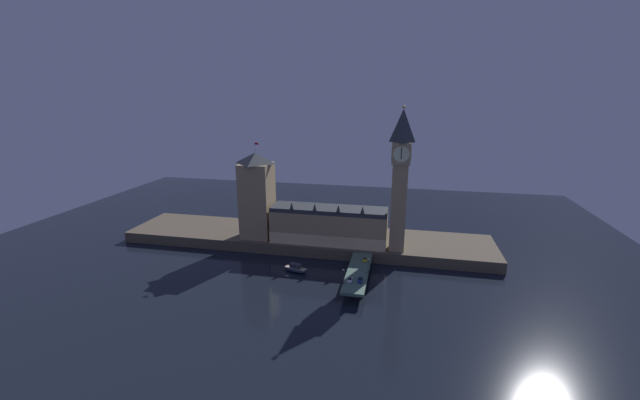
% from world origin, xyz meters
% --- Properties ---
extents(ground_plane, '(400.00, 400.00, 0.00)m').
position_xyz_m(ground_plane, '(0.00, 0.00, 0.00)').
color(ground_plane, black).
extents(embankment, '(220.00, 42.00, 6.24)m').
position_xyz_m(embankment, '(0.00, 39.00, 3.12)').
color(embankment, brown).
rests_on(embankment, ground_plane).
extents(parliament_hall, '(65.74, 18.27, 24.46)m').
position_xyz_m(parliament_hall, '(16.11, 29.46, 16.42)').
color(parliament_hall, tan).
rests_on(parliament_hall, embankment).
extents(clock_tower, '(9.95, 10.06, 77.05)m').
position_xyz_m(clock_tower, '(54.60, 25.50, 47.15)').
color(clock_tower, tan).
rests_on(clock_tower, embankment).
extents(victoria_tower, '(17.69, 17.69, 56.26)m').
position_xyz_m(victoria_tower, '(-27.04, 30.17, 31.48)').
color(victoria_tower, tan).
rests_on(victoria_tower, embankment).
extents(bridge, '(10.42, 46.00, 5.74)m').
position_xyz_m(bridge, '(37.02, -5.00, 3.82)').
color(bridge, '#476656').
rests_on(bridge, ground_plane).
extents(car_northbound_trail, '(2.09, 4.48, 1.49)m').
position_xyz_m(car_northbound_trail, '(34.73, -16.65, 6.43)').
color(car_northbound_trail, white).
rests_on(car_northbound_trail, bridge).
extents(car_southbound_lead, '(2.08, 4.76, 1.45)m').
position_xyz_m(car_southbound_lead, '(39.32, -15.66, 6.42)').
color(car_southbound_lead, navy).
rests_on(car_southbound_lead, bridge).
extents(car_southbound_trail, '(2.02, 4.19, 1.44)m').
position_xyz_m(car_southbound_trail, '(39.32, 7.78, 6.41)').
color(car_southbound_trail, yellow).
rests_on(car_southbound_trail, bridge).
extents(pedestrian_near_rail, '(0.38, 0.38, 1.80)m').
position_xyz_m(pedestrian_near_rail, '(32.44, -19.65, 6.69)').
color(pedestrian_near_rail, black).
rests_on(pedestrian_near_rail, bridge).
extents(pedestrian_mid_walk, '(0.38, 0.38, 1.84)m').
position_xyz_m(pedestrian_mid_walk, '(41.61, -6.90, 6.71)').
color(pedestrian_mid_walk, black).
rests_on(pedestrian_mid_walk, bridge).
extents(street_lamp_near, '(1.34, 0.60, 7.23)m').
position_xyz_m(street_lamp_near, '(32.04, -19.72, 10.25)').
color(street_lamp_near, '#2D3333').
rests_on(street_lamp_near, bridge).
extents(street_lamp_mid, '(1.34, 0.60, 7.11)m').
position_xyz_m(street_lamp_mid, '(42.01, -5.00, 10.18)').
color(street_lamp_mid, '#2D3333').
rests_on(street_lamp_mid, bridge).
extents(boat_upstream, '(13.86, 7.77, 4.50)m').
position_xyz_m(boat_upstream, '(4.42, -0.61, 1.64)').
color(boat_upstream, '#1E2842').
rests_on(boat_upstream, ground_plane).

